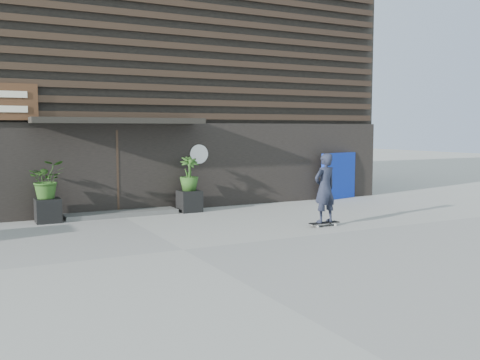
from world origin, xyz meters
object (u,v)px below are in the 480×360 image
planter_pot_left (48,210)px  planter_pot_right (189,201)px  blue_tarp (338,176)px  skateboarder (325,188)px

planter_pot_left → planter_pot_right: 3.80m
planter_pot_left → blue_tarp: 9.28m
planter_pot_right → skateboarder: bearing=-60.7°
planter_pot_right → blue_tarp: blue_tarp is taller
planter_pot_right → skateboarder: 4.19m
planter_pot_left → skateboarder: 6.89m
blue_tarp → skateboarder: bearing=-145.5°
skateboarder → planter_pot_right: bearing=119.3°
planter_pot_left → blue_tarp: (9.27, 0.30, 0.47)m
planter_pot_right → blue_tarp: bearing=3.1°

